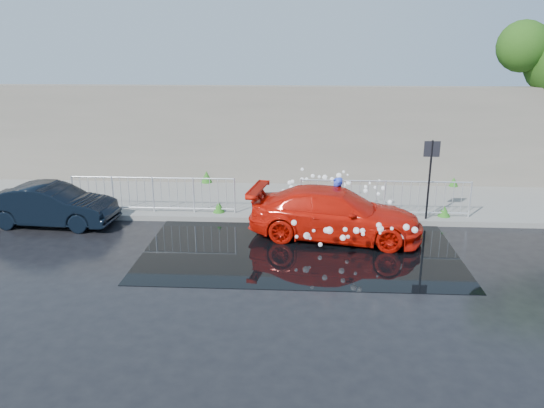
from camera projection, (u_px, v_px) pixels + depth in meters
The scene contains 13 objects.
ground at pixel (279, 262), 12.95m from camera, with size 90.00×90.00×0.00m, color black.
pavement at pixel (286, 200), 17.70m from camera, with size 30.00×4.00×0.15m, color gray.
curb at pixel (283, 220), 15.79m from camera, with size 30.00×0.25×0.16m, color gray.
retaining_wall at pixel (288, 135), 19.26m from camera, with size 30.00×0.60×3.50m, color #676257.
puddle at pixel (300, 247), 13.88m from camera, with size 8.00×5.00×0.01m, color black.
sign_post at pixel (430, 167), 15.17m from camera, with size 0.45×0.06×2.50m.
railing_left at pixel (153, 193), 16.15m from camera, with size 5.05×0.05×1.10m.
railing_right at pixel (385, 197), 15.76m from camera, with size 5.05×0.05×1.10m.
weeds at pixel (277, 196), 17.29m from camera, with size 12.17×3.93×0.43m.
water_spray at pixel (339, 204), 15.22m from camera, with size 3.35×5.54×1.05m.
red_car at pixel (335, 214), 14.43m from camera, with size 1.90×4.69×1.36m, color red.
dark_car at pixel (52, 205), 15.41m from camera, with size 1.29×3.70×1.22m, color black.
person at pixel (336, 205), 14.88m from camera, with size 0.57×0.37×1.56m, color blue.
Camera 1 is at (0.53, -11.94, 5.21)m, focal length 35.00 mm.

